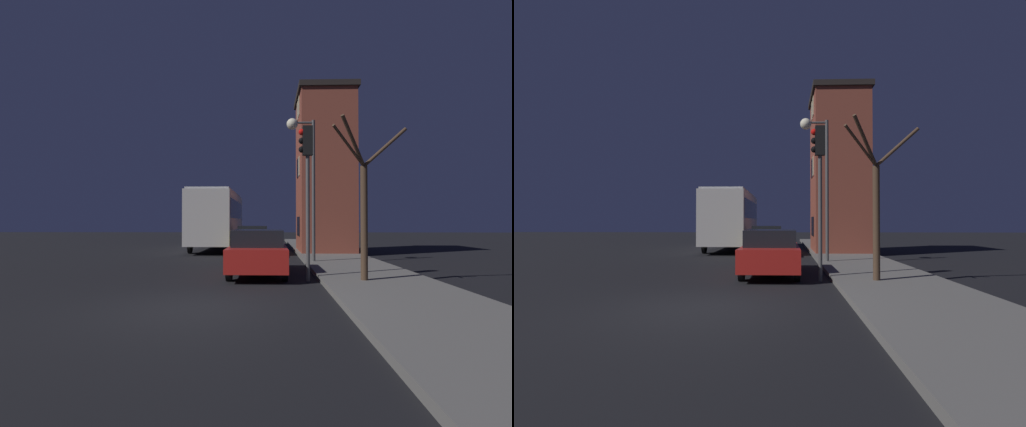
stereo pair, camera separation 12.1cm
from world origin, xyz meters
TOP-DOWN VIEW (x-y plane):
  - ground_plane at (0.00, 0.00)m, footprint 120.00×120.00m
  - sidewalk at (4.76, 0.00)m, footprint 3.27×60.00m
  - brick_building at (4.81, 14.73)m, footprint 3.21×4.67m
  - streetlamp at (3.06, 8.58)m, footprint 1.21×0.48m
  - traffic_light at (2.76, 3.84)m, footprint 0.43×0.24m
  - bare_tree at (4.30, 3.02)m, footprint 2.26×1.11m
  - bus at (-1.75, 17.60)m, footprint 2.55×9.97m
  - car_near_lane at (1.23, 5.30)m, footprint 1.88×4.75m
  - car_mid_lane at (0.74, 13.43)m, footprint 1.73×4.37m

SIDE VIEW (x-z plane):
  - ground_plane at x=0.00m, z-range 0.00..0.00m
  - sidewalk at x=4.76m, z-range 0.00..0.16m
  - car_near_lane at x=1.23m, z-range 0.02..1.57m
  - car_mid_lane at x=0.74m, z-range 0.01..1.61m
  - bus at x=-1.75m, z-range 0.35..4.06m
  - bare_tree at x=4.30m, z-range 0.06..4.62m
  - traffic_light at x=2.76m, z-range 1.01..5.77m
  - streetlamp at x=3.06m, z-range 1.55..7.64m
  - brick_building at x=4.81m, z-range 0.18..9.31m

